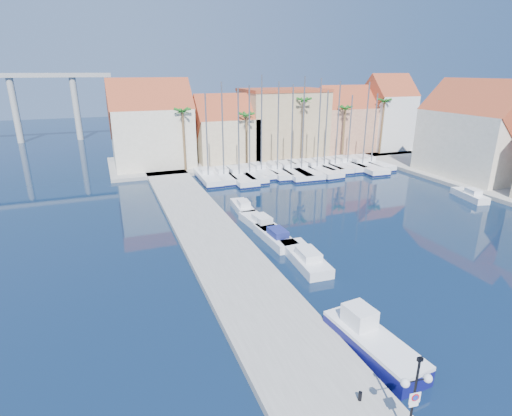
# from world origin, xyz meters

# --- Properties ---
(ground) EXTENTS (260.00, 260.00, 0.00)m
(ground) POSITION_xyz_m (0.00, 0.00, 0.00)
(ground) COLOR black
(ground) RESTS_ON ground
(quay_west) EXTENTS (6.00, 77.00, 0.50)m
(quay_west) POSITION_xyz_m (-9.00, 13.50, 0.25)
(quay_west) COLOR gray
(quay_west) RESTS_ON ground
(shore_north) EXTENTS (54.00, 16.00, 0.50)m
(shore_north) POSITION_xyz_m (10.00, 48.00, 0.25)
(shore_north) COLOR gray
(shore_north) RESTS_ON ground
(lamp_post) EXTENTS (1.38, 0.49, 4.09)m
(lamp_post) POSITION_xyz_m (-7.03, -8.27, 3.18)
(lamp_post) COLOR black
(lamp_post) RESTS_ON quay_west
(bollard) EXTENTS (0.18, 0.18, 0.45)m
(bollard) POSITION_xyz_m (-7.70, -5.85, 0.73)
(bollard) COLOR black
(bollard) RESTS_ON quay_west
(fishing_boat) EXTENTS (2.72, 6.62, 2.26)m
(fishing_boat) POSITION_xyz_m (-4.80, -2.73, 0.75)
(fishing_boat) COLOR #0F1057
(fishing_boat) RESTS_ON ground
(motorboat_west_0) EXTENTS (2.46, 6.59, 1.40)m
(motorboat_west_0) POSITION_xyz_m (-3.05, 8.36, 0.51)
(motorboat_west_0) COLOR white
(motorboat_west_0) RESTS_ON ground
(motorboat_west_1) EXTENTS (2.12, 5.96, 1.40)m
(motorboat_west_1) POSITION_xyz_m (-3.59, 13.26, 0.51)
(motorboat_west_1) COLOR white
(motorboat_west_1) RESTS_ON ground
(motorboat_west_2) EXTENTS (2.46, 6.18, 1.40)m
(motorboat_west_2) POSITION_xyz_m (-3.63, 17.05, 0.51)
(motorboat_west_2) COLOR white
(motorboat_west_2) RESTS_ON ground
(motorboat_west_3) EXTENTS (2.02, 5.24, 1.40)m
(motorboat_west_3) POSITION_xyz_m (-3.64, 22.22, 0.51)
(motorboat_west_3) COLOR white
(motorboat_west_3) RESTS_ON ground
(motorboat_east_1) EXTENTS (2.68, 5.46, 1.40)m
(motorboat_east_1) POSITION_xyz_m (23.98, 16.46, 0.51)
(motorboat_east_1) COLOR white
(motorboat_east_1) RESTS_ON ground
(sailboat_0) EXTENTS (2.66, 9.25, 12.11)m
(sailboat_0) POSITION_xyz_m (-3.98, 36.49, 0.59)
(sailboat_0) COLOR white
(sailboat_0) RESTS_ON ground
(sailboat_1) EXTENTS (2.46, 8.37, 13.57)m
(sailboat_1) POSITION_xyz_m (-1.77, 36.15, 0.64)
(sailboat_1) COLOR white
(sailboat_1) RESTS_ON ground
(sailboat_2) EXTENTS (3.05, 10.88, 12.84)m
(sailboat_2) POSITION_xyz_m (0.27, 35.47, 0.58)
(sailboat_2) COLOR white
(sailboat_2) RESTS_ON ground
(sailboat_3) EXTENTS (2.71, 9.83, 13.13)m
(sailboat_3) POSITION_xyz_m (2.08, 36.04, 0.60)
(sailboat_3) COLOR white
(sailboat_3) RESTS_ON ground
(sailboat_4) EXTENTS (2.84, 8.60, 14.45)m
(sailboat_4) POSITION_xyz_m (4.28, 36.91, 0.65)
(sailboat_4) COLOR white
(sailboat_4) RESTS_ON ground
(sailboat_5) EXTENTS (3.06, 9.20, 13.53)m
(sailboat_5) POSITION_xyz_m (6.56, 36.03, 0.62)
(sailboat_5) COLOR white
(sailboat_5) RESTS_ON ground
(sailboat_6) EXTENTS (3.50, 11.64, 13.14)m
(sailboat_6) POSITION_xyz_m (8.63, 35.82, 0.57)
(sailboat_6) COLOR white
(sailboat_6) RESTS_ON ground
(sailboat_7) EXTENTS (3.83, 11.85, 14.25)m
(sailboat_7) POSITION_xyz_m (10.43, 35.82, 0.58)
(sailboat_7) COLOR white
(sailboat_7) RESTS_ON ground
(sailboat_8) EXTENTS (3.84, 11.63, 13.98)m
(sailboat_8) POSITION_xyz_m (12.88, 35.56, 0.58)
(sailboat_8) COLOR white
(sailboat_8) RESTS_ON ground
(sailboat_9) EXTENTS (2.91, 9.02, 12.19)m
(sailboat_9) POSITION_xyz_m (14.71, 36.39, 0.60)
(sailboat_9) COLOR white
(sailboat_9) RESTS_ON ground
(sailboat_10) EXTENTS (3.00, 9.20, 13.51)m
(sailboat_10) POSITION_xyz_m (16.69, 36.21, 0.62)
(sailboat_10) COLOR white
(sailboat_10) RESTS_ON ground
(sailboat_11) EXTENTS (2.81, 9.62, 11.44)m
(sailboat_11) POSITION_xyz_m (19.11, 36.47, 0.58)
(sailboat_11) COLOR white
(sailboat_11) RESTS_ON ground
(sailboat_12) EXTENTS (3.82, 12.06, 13.39)m
(sailboat_12) POSITION_xyz_m (20.93, 35.06, 0.57)
(sailboat_12) COLOR white
(sailboat_12) RESTS_ON ground
(sailboat_13) EXTENTS (3.17, 10.23, 11.62)m
(sailboat_13) POSITION_xyz_m (23.16, 35.80, 0.57)
(sailboat_13) COLOR white
(sailboat_13) RESTS_ON ground
(building_0) EXTENTS (12.30, 9.00, 13.50)m
(building_0) POSITION_xyz_m (-10.00, 47.00, 6.52)
(building_0) COLOR beige
(building_0) RESTS_ON shore_north
(building_1) EXTENTS (10.30, 8.00, 11.00)m
(building_1) POSITION_xyz_m (2.00, 47.00, 5.30)
(building_1) COLOR tan
(building_1) RESTS_ON shore_north
(building_2) EXTENTS (14.20, 10.20, 11.50)m
(building_2) POSITION_xyz_m (13.00, 48.00, 6.26)
(building_2) COLOR tan
(building_2) RESTS_ON shore_north
(building_3) EXTENTS (10.30, 8.00, 12.00)m
(building_3) POSITION_xyz_m (25.00, 47.00, 5.86)
(building_3) COLOR #B6735C
(building_3) RESTS_ON shore_north
(building_4) EXTENTS (8.30, 8.00, 14.00)m
(building_4) POSITION_xyz_m (34.00, 46.00, 6.97)
(building_4) COLOR white
(building_4) RESTS_ON shore_north
(building_6) EXTENTS (9.00, 14.30, 13.50)m
(building_6) POSITION_xyz_m (32.00, 24.00, 6.52)
(building_6) COLOR beige
(building_6) RESTS_ON shore_east
(palm_0) EXTENTS (2.60, 2.60, 10.15)m
(palm_0) POSITION_xyz_m (-6.00, 42.00, 9.08)
(palm_0) COLOR brown
(palm_0) RESTS_ON shore_north
(palm_1) EXTENTS (2.60, 2.60, 9.15)m
(palm_1) POSITION_xyz_m (4.00, 42.00, 8.14)
(palm_1) COLOR brown
(palm_1) RESTS_ON shore_north
(palm_2) EXTENTS (2.60, 2.60, 11.15)m
(palm_2) POSITION_xyz_m (14.00, 42.00, 10.02)
(palm_2) COLOR brown
(palm_2) RESTS_ON shore_north
(palm_3) EXTENTS (2.60, 2.60, 9.65)m
(palm_3) POSITION_xyz_m (22.00, 42.00, 8.61)
(palm_3) COLOR brown
(palm_3) RESTS_ON shore_north
(palm_4) EXTENTS (2.60, 2.60, 10.65)m
(palm_4) POSITION_xyz_m (30.00, 42.00, 9.55)
(palm_4) COLOR brown
(palm_4) RESTS_ON shore_north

